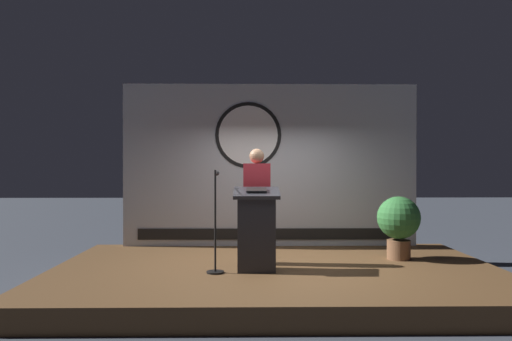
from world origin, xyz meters
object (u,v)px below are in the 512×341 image
(podium, at_px, (256,230))
(microphone_stand, at_px, (215,237))
(potted_plant, at_px, (399,221))
(speaker_person, at_px, (257,205))

(podium, height_order, microphone_stand, microphone_stand)
(potted_plant, bearing_deg, podium, -160.73)
(podium, height_order, potted_plant, podium)
(podium, relative_size, potted_plant, 1.18)
(microphone_stand, bearing_deg, speaker_person, 45.52)
(podium, bearing_deg, speaker_person, 88.48)
(microphone_stand, height_order, potted_plant, microphone_stand)
(speaker_person, relative_size, potted_plant, 1.74)
(speaker_person, height_order, potted_plant, speaker_person)
(speaker_person, distance_m, potted_plant, 2.26)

